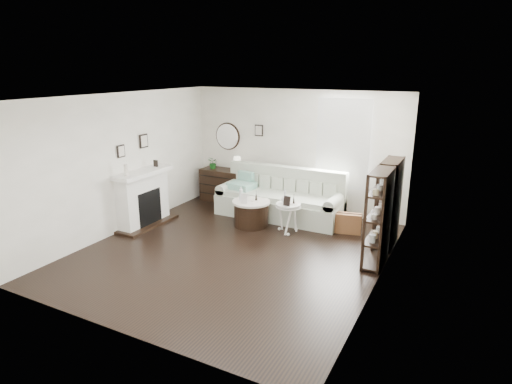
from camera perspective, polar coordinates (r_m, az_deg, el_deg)
The scene contains 18 objects.
room at distance 9.33m, azimuth 9.35°, elevation 6.50°, with size 5.50×5.50×5.50m.
fireplace at distance 9.05m, azimuth -14.76°, elevation -1.03°, with size 0.50×1.40×1.84m.
shelf_unit_far at distance 8.05m, azimuth 17.31°, elevation -1.44°, with size 0.30×0.80×1.60m.
shelf_unit_near at distance 7.21m, azimuth 15.97°, elevation -3.40°, with size 0.30×0.80×1.60m.
sofa at distance 9.33m, azimuth 3.30°, elevation -1.18°, with size 2.73×0.95×1.06m.
quilt at distance 9.53m, azimuth -1.92°, elevation 0.87°, with size 0.55×0.45×0.14m, color #268E61.
suitcase at distance 8.63m, azimuth 11.88°, elevation -4.07°, with size 0.60×0.20×0.40m, color brown.
dresser at distance 10.39m, azimuth -4.14°, elevation 0.88°, with size 1.18×0.51×0.79m.
table_lamp at distance 10.08m, azimuth -2.53°, elevation 3.76°, with size 0.22×0.22×0.35m, color beige, non-canonical shape.
potted_plant at distance 10.37m, azimuth -5.73°, elevation 3.87°, with size 0.26×0.23×0.29m, color #175218.
drum_table at distance 8.79m, azimuth -0.64°, elevation -2.83°, with size 0.77×0.77×0.54m.
pedestal_table at distance 8.36m, azimuth 4.34°, elevation -1.89°, with size 0.50×0.50×0.60m.
eiffel_drum at distance 8.68m, azimuth 0.02°, elevation -0.55°, with size 0.11×0.11×0.20m, color black, non-canonical shape.
bottle_drum at distance 8.68m, azimuth -2.03°, elevation -0.22°, with size 0.07×0.07×0.30m, color silver.
card_frame_drum at distance 8.54m, azimuth -1.57°, elevation -0.87°, with size 0.14×0.01×0.19m, color silver.
eiffel_ped at distance 8.32m, azimuth 5.06°, elevation -1.02°, with size 0.10×0.10×0.17m, color black, non-canonical shape.
flask_ped at distance 8.36m, azimuth 3.88°, elevation -0.55°, with size 0.15×0.15×0.27m, color silver, non-canonical shape.
card_frame_ped at distance 8.20m, azimuth 4.14°, elevation -1.20°, with size 0.14×0.01×0.19m, color black.
Camera 1 is at (3.58, -6.05, 3.16)m, focal length 30.00 mm.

